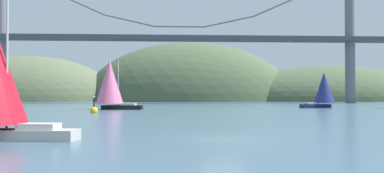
{
  "coord_description": "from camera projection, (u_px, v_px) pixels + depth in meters",
  "views": [
    {
      "loc": [
        -3.17,
        -24.55,
        2.71
      ],
      "look_at": [
        0.0,
        32.17,
        3.7
      ],
      "focal_mm": 39.31,
      "sensor_mm": 36.0,
      "label": 1
    }
  ],
  "objects": [
    {
      "name": "headland_right",
      "position": [
        332.0,
        101.0,
        162.76
      ],
      "size": [
        89.07,
        44.0,
        27.16
      ],
      "primitive_type": "ellipsoid",
      "color": "#4C5B3D",
      "rests_on": "ground_plane"
    },
    {
      "name": "headland_center",
      "position": [
        190.0,
        101.0,
        159.68
      ],
      "size": [
        79.15,
        44.0,
        44.45
      ],
      "primitive_type": "ellipsoid",
      "color": "#4C5B3D",
      "rests_on": "ground_plane"
    },
    {
      "name": "sailboat_pink_spinnaker",
      "position": [
        111.0,
        83.0,
        72.66
      ],
      "size": [
        8.43,
        5.3,
        8.69
      ],
      "color": "black",
      "rests_on": "ground_plane"
    },
    {
      "name": "sailboat_navy_sail",
      "position": [
        323.0,
        89.0,
        81.24
      ],
      "size": [
        7.11,
        4.54,
        7.3
      ],
      "color": "#191E4C",
      "rests_on": "ground_plane"
    },
    {
      "name": "ground_plane",
      "position": [
        223.0,
        140.0,
        24.64
      ],
      "size": [
        360.0,
        360.0,
        0.0
      ],
      "primitive_type": "plane",
      "color": "#426075"
    },
    {
      "name": "headland_left",
      "position": [
        29.0,
        101.0,
        156.33
      ],
      "size": [
        65.57,
        44.0,
        33.68
      ],
      "primitive_type": "ellipsoid",
      "color": "#5B6647",
      "rests_on": "ground_plane"
    },
    {
      "name": "suspension_bridge",
      "position": [
        180.0,
        35.0,
        119.81
      ],
      "size": [
        135.5,
        6.0,
        41.07
      ],
      "color": "slate",
      "rests_on": "ground_plane"
    },
    {
      "name": "channel_buoy",
      "position": [
        94.0,
        110.0,
        59.49
      ],
      "size": [
        1.1,
        1.1,
        2.64
      ],
      "color": "gold",
      "rests_on": "ground_plane"
    }
  ]
}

